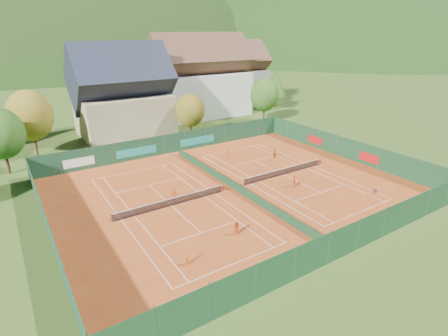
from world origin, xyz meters
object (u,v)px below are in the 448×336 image
Objects in this scene: player_left_near at (187,259)px; player_right_far_b at (274,153)px; player_left_far at (174,194)px; chalet at (123,97)px; player_right_far_a at (228,153)px; player_right_near at (294,181)px; hotel_block_a at (201,81)px; player_left_mid at (237,228)px; hotel_block_b at (233,76)px; ball_hopper at (375,191)px.

player_left_near is 27.41m from player_right_far_b.
player_left_far is at bearing 29.70° from player_left_near.
chalet is 22.84m from player_right_far_a.
player_right_near is (13.52, -4.80, 0.04)m from player_left_far.
player_right_near is at bearing -74.41° from chalet.
hotel_block_a reaches higher than player_left_near.
player_left_mid is at bearing 104.16° from player_left_far.
hotel_block_a is (19.00, 6.00, 0.76)m from chalet.
player_right_near is 1.07× the size of player_right_far_b.
player_left_near is 0.82× the size of player_left_far.
hotel_block_a reaches higher than player_right_far_b.
hotel_block_b is at bearing 12.75° from player_left_near.
player_right_near is at bearing 24.79° from player_right_far_b.
player_right_far_b is (-4.80, -30.37, -6.67)m from hotel_block_a.
player_left_mid is at bearing -115.71° from hotel_block_a.
player_left_mid is at bearing 161.36° from player_right_near.
hotel_block_a reaches higher than chalet.
player_right_far_a is 6.88m from player_right_far_b.
player_left_mid is at bearing 174.81° from ball_hopper.
player_left_near is at bearing 42.34° from player_right_far_a.
player_right_near reaches higher than player_right_far_a.
player_left_near is 0.83× the size of player_right_far_b.
ball_hopper is at bearing -40.21° from player_left_near.
ball_hopper is 0.68× the size of player_left_near.
player_right_near is (17.70, 6.40, 0.17)m from player_left_near.
player_right_near reaches higher than player_left_near.
player_right_far_a is at bearing 89.36° from player_left_mid.
player_left_far is 1.16× the size of player_right_far_a.
player_left_mid is at bearing -93.62° from chalet.
player_right_near is at bearing -103.67° from hotel_block_a.
player_left_near is at bearing -127.43° from hotel_block_b.
chalet is 20.25× the size of ball_hopper.
chalet is 11.39× the size of player_right_far_b.
player_left_mid is 1.01× the size of player_left_far.
player_right_near is (-23.63, -47.59, -5.86)m from hotel_block_b.
ball_hopper is 23.94m from player_left_near.
player_left_mid is 9.87m from player_left_far.
hotel_block_b reaches higher than ball_hopper.
chalet reaches higher than player_left_near.
chalet is at bearing -97.34° from player_right_far_b.
player_right_far_a is (8.69, -20.25, -6.00)m from chalet.
player_left_mid is at bearing 51.75° from player_right_far_a.
player_left_near is at bearing 179.61° from ball_hopper.
ball_hopper is at bearing -68.75° from chalet.
chalet is at bearing 38.42° from player_left_near.
player_left_near is at bearing 158.61° from player_right_near.
player_left_far is at bearing -24.02° from player_right_far_b.
player_left_mid is at bearing -124.01° from hotel_block_b.
ball_hopper is at bearing -87.70° from player_right_near.
player_right_near is 10.40m from player_right_far_b.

